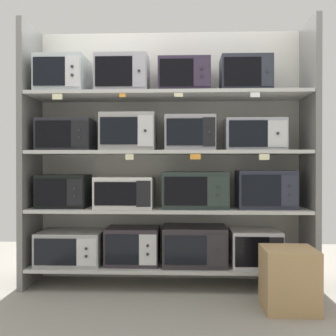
{
  "coord_description": "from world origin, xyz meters",
  "views": [
    {
      "loc": [
        0.16,
        -3.68,
        1.08
      ],
      "look_at": [
        0.0,
        0.0,
        1.05
      ],
      "focal_mm": 44.41,
      "sensor_mm": 36.0,
      "label": 1
    }
  ],
  "objects_px": {
    "microwave_1": "(133,246)",
    "microwave_14": "(184,77)",
    "microwave_4": "(64,191)",
    "microwave_10": "(190,134)",
    "microwave_8": "(66,135)",
    "shipping_carton": "(289,279)",
    "microwave_3": "(255,248)",
    "microwave_15": "(245,76)",
    "microwave_6": "(195,190)",
    "microwave_11": "(254,135)",
    "microwave_2": "(195,245)",
    "microwave_7": "(265,189)",
    "microwave_12": "(63,76)",
    "microwave_9": "(129,132)",
    "microwave_13": "(123,75)",
    "microwave_5": "(125,192)",
    "microwave_0": "(71,247)"
  },
  "relations": [
    {
      "from": "microwave_0",
      "to": "microwave_11",
      "type": "distance_m",
      "value": 1.92
    },
    {
      "from": "microwave_3",
      "to": "microwave_12",
      "type": "height_order",
      "value": "microwave_12"
    },
    {
      "from": "microwave_0",
      "to": "microwave_6",
      "type": "height_order",
      "value": "microwave_6"
    },
    {
      "from": "microwave_4",
      "to": "microwave_10",
      "type": "bearing_deg",
      "value": 0.01
    },
    {
      "from": "microwave_9",
      "to": "microwave_15",
      "type": "relative_size",
      "value": 1.1
    },
    {
      "from": "microwave_5",
      "to": "microwave_6",
      "type": "height_order",
      "value": "microwave_6"
    },
    {
      "from": "microwave_14",
      "to": "shipping_carton",
      "type": "relative_size",
      "value": 0.98
    },
    {
      "from": "microwave_0",
      "to": "microwave_9",
      "type": "height_order",
      "value": "microwave_9"
    },
    {
      "from": "microwave_8",
      "to": "shipping_carton",
      "type": "distance_m",
      "value": 2.22
    },
    {
      "from": "microwave_8",
      "to": "microwave_7",
      "type": "bearing_deg",
      "value": 0.0
    },
    {
      "from": "shipping_carton",
      "to": "microwave_0",
      "type": "bearing_deg",
      "value": 162.14
    },
    {
      "from": "microwave_7",
      "to": "microwave_14",
      "type": "xyz_separation_m",
      "value": [
        -0.71,
        0.0,
        0.99
      ]
    },
    {
      "from": "microwave_14",
      "to": "microwave_11",
      "type": "bearing_deg",
      "value": -0.01
    },
    {
      "from": "microwave_2",
      "to": "microwave_7",
      "type": "xyz_separation_m",
      "value": [
        0.62,
        -0.0,
        0.5
      ]
    },
    {
      "from": "microwave_9",
      "to": "shipping_carton",
      "type": "distance_m",
      "value": 1.8
    },
    {
      "from": "microwave_0",
      "to": "microwave_13",
      "type": "height_order",
      "value": "microwave_13"
    },
    {
      "from": "microwave_13",
      "to": "shipping_carton",
      "type": "height_order",
      "value": "microwave_13"
    },
    {
      "from": "microwave_6",
      "to": "microwave_12",
      "type": "distance_m",
      "value": 1.56
    },
    {
      "from": "microwave_1",
      "to": "microwave_2",
      "type": "xyz_separation_m",
      "value": [
        0.55,
        0.0,
        0.01
      ]
    },
    {
      "from": "shipping_carton",
      "to": "microwave_5",
      "type": "bearing_deg",
      "value": 156.08
    },
    {
      "from": "microwave_3",
      "to": "microwave_14",
      "type": "relative_size",
      "value": 0.96
    },
    {
      "from": "microwave_14",
      "to": "microwave_13",
      "type": "bearing_deg",
      "value": 179.99
    },
    {
      "from": "microwave_9",
      "to": "microwave_15",
      "type": "distance_m",
      "value": 1.14
    },
    {
      "from": "microwave_10",
      "to": "shipping_carton",
      "type": "xyz_separation_m",
      "value": [
        0.73,
        -0.58,
        -1.12
      ]
    },
    {
      "from": "microwave_1",
      "to": "microwave_14",
      "type": "relative_size",
      "value": 1.04
    },
    {
      "from": "microwave_12",
      "to": "microwave_13",
      "type": "bearing_deg",
      "value": -0.01
    },
    {
      "from": "microwave_12",
      "to": "microwave_1",
      "type": "bearing_deg",
      "value": -0.01
    },
    {
      "from": "microwave_2",
      "to": "microwave_6",
      "type": "height_order",
      "value": "microwave_6"
    },
    {
      "from": "microwave_4",
      "to": "microwave_13",
      "type": "distance_m",
      "value": 1.16
    },
    {
      "from": "microwave_12",
      "to": "microwave_15",
      "type": "xyz_separation_m",
      "value": [
        1.62,
        -0.0,
        -0.01
      ]
    },
    {
      "from": "microwave_5",
      "to": "microwave_14",
      "type": "xyz_separation_m",
      "value": [
        0.52,
        -0.0,
        1.02
      ]
    },
    {
      "from": "microwave_1",
      "to": "microwave_10",
      "type": "bearing_deg",
      "value": 0.02
    },
    {
      "from": "microwave_3",
      "to": "microwave_6",
      "type": "height_order",
      "value": "microwave_6"
    },
    {
      "from": "microwave_6",
      "to": "microwave_13",
      "type": "bearing_deg",
      "value": -180.0
    },
    {
      "from": "microwave_3",
      "to": "microwave_15",
      "type": "height_order",
      "value": "microwave_15"
    },
    {
      "from": "microwave_4",
      "to": "microwave_7",
      "type": "height_order",
      "value": "microwave_7"
    },
    {
      "from": "microwave_3",
      "to": "microwave_4",
      "type": "height_order",
      "value": "microwave_4"
    },
    {
      "from": "microwave_14",
      "to": "shipping_carton",
      "type": "height_order",
      "value": "microwave_14"
    },
    {
      "from": "microwave_6",
      "to": "microwave_11",
      "type": "height_order",
      "value": "microwave_11"
    },
    {
      "from": "microwave_4",
      "to": "microwave_10",
      "type": "height_order",
      "value": "microwave_10"
    },
    {
      "from": "microwave_1",
      "to": "microwave_15",
      "type": "height_order",
      "value": "microwave_15"
    },
    {
      "from": "microwave_0",
      "to": "microwave_3",
      "type": "distance_m",
      "value": 1.64
    },
    {
      "from": "microwave_4",
      "to": "microwave_15",
      "type": "relative_size",
      "value": 1.0
    },
    {
      "from": "microwave_5",
      "to": "microwave_15",
      "type": "height_order",
      "value": "microwave_15"
    },
    {
      "from": "microwave_3",
      "to": "microwave_6",
      "type": "xyz_separation_m",
      "value": [
        -0.53,
        0.0,
        0.51
      ]
    },
    {
      "from": "microwave_0",
      "to": "microwave_5",
      "type": "xyz_separation_m",
      "value": [
        0.49,
        0.0,
        0.5
      ]
    },
    {
      "from": "microwave_4",
      "to": "microwave_12",
      "type": "bearing_deg",
      "value": 178.67
    },
    {
      "from": "microwave_8",
      "to": "microwave_13",
      "type": "height_order",
      "value": "microwave_13"
    },
    {
      "from": "microwave_7",
      "to": "microwave_10",
      "type": "xyz_separation_m",
      "value": [
        -0.66,
        0.0,
        0.49
      ]
    },
    {
      "from": "microwave_2",
      "to": "microwave_10",
      "type": "distance_m",
      "value": 0.99
    }
  ]
}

